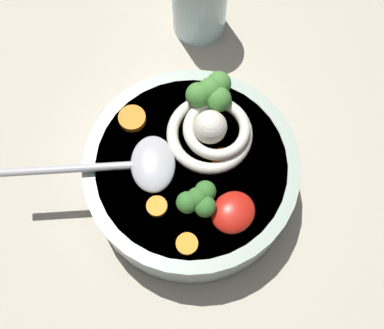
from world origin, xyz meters
The scene contains 11 objects.
table_slab centered at (0.00, 0.00, 1.35)cm, with size 136.61×136.61×2.71cm, color #BCB29E.
soup_bowl centered at (-1.16, -0.08, 5.96)cm, with size 21.94×21.94×6.30cm.
noodle_pile centered at (2.42, 0.83, 10.22)cm, with size 9.61×9.42×3.86cm.
soup_spoon centered at (-5.16, 3.28, 9.81)cm, with size 15.35×13.68×1.60cm.
chili_sauce_dollop centered at (-1.98, -6.53, 10.00)cm, with size 4.40×3.96×1.98cm, color red.
broccoli_floret_center centered at (-3.68, -3.61, 11.03)cm, with size 4.07×3.51×3.22cm.
broccoli_floret_near_spoon centered at (4.94, 3.49, 11.49)cm, with size 5.01×4.31×3.96cm.
carrot_slice_left centered at (-2.20, 7.72, 9.39)cm, with size 2.82×2.82×0.76cm, color orange.
carrot_slice_rear centered at (-7.07, -5.58, 9.26)cm, with size 2.10×2.10×0.51cm, color orange.
carrot_slice_far centered at (-6.67, -0.96, 9.32)cm, with size 2.03×2.03×0.62cm, color orange.
carrot_slice_right centered at (1.39, -1.74, 9.28)cm, with size 2.07×2.07×0.54cm, color orange.
Camera 1 is at (-13.41, -12.88, 55.04)cm, focal length 46.22 mm.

